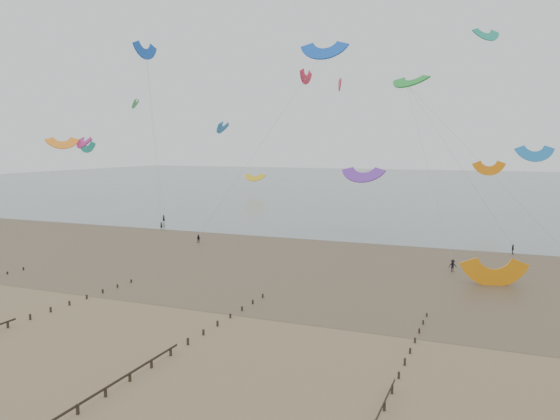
{
  "coord_description": "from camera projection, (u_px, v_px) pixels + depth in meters",
  "views": [
    {
      "loc": [
        28.41,
        -42.59,
        17.07
      ],
      "look_at": [
        -0.43,
        28.0,
        8.0
      ],
      "focal_mm": 35.0,
      "sensor_mm": 36.0,
      "label": 1
    }
  ],
  "objects": [
    {
      "name": "kites_airborne",
      "position": [
        347.0,
        124.0,
        139.38
      ],
      "size": [
        253.72,
        116.27,
        39.91
      ],
      "color": "#19997C",
      "rests_on": "ground"
    },
    {
      "name": "ground",
      "position": [
        173.0,
        326.0,
        51.83
      ],
      "size": [
        500.0,
        500.0,
        0.0
      ],
      "primitive_type": "plane",
      "color": "brown",
      "rests_on": "ground"
    },
    {
      "name": "grounded_kite",
      "position": [
        494.0,
        286.0,
        66.71
      ],
      "size": [
        7.74,
        6.68,
        3.67
      ],
      "primitive_type": null,
      "rotation": [
        1.54,
        0.0,
        0.25
      ],
      "color": "orange",
      "rests_on": "ground"
    },
    {
      "name": "kitesurfer_lead",
      "position": [
        161.0,
        226.0,
        111.26
      ],
      "size": [
        0.56,
        0.37,
        1.51
      ],
      "primitive_type": "imported",
      "rotation": [
        0.0,
        0.0,
        3.16
      ],
      "color": "black",
      "rests_on": "ground"
    },
    {
      "name": "sea_and_shore",
      "position": [
        274.0,
        255.0,
        84.99
      ],
      "size": [
        500.0,
        665.0,
        0.03
      ],
      "color": "#475654",
      "rests_on": "ground"
    }
  ]
}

